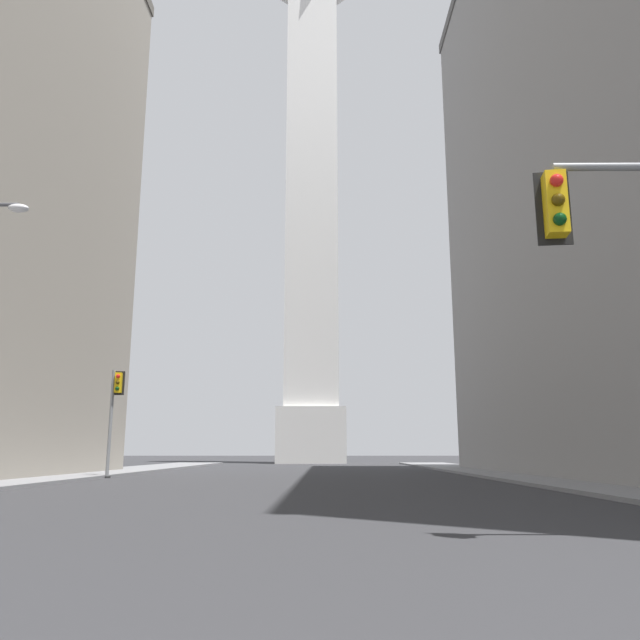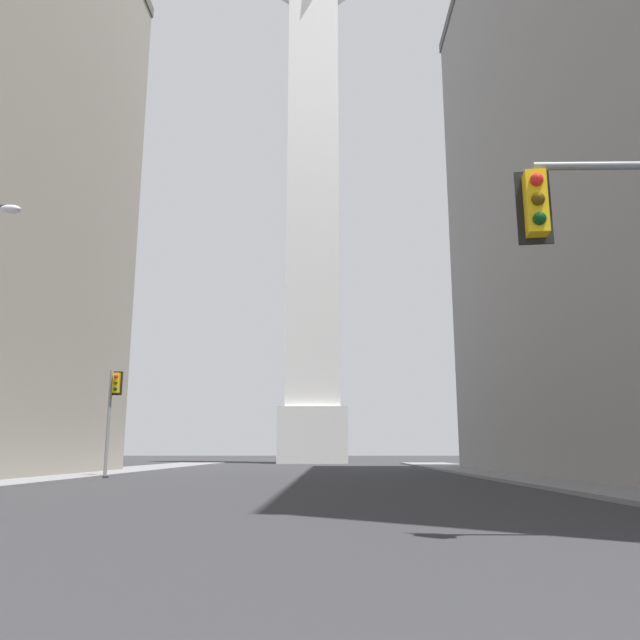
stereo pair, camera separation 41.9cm
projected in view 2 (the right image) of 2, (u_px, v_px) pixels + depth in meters
The scene contains 3 objects.
sidewalk_right at pixel (575, 483), 26.50m from camera, with size 5.00×90.13×0.15m, color slate.
obelisk at pixel (314, 198), 80.64m from camera, with size 8.10×8.10×70.13m.
traffic_light_mid_left at pixel (112, 406), 34.05m from camera, with size 0.76×0.52×5.79m.
Camera 2 is at (2.15, -0.52, 1.41)m, focal length 35.00 mm.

